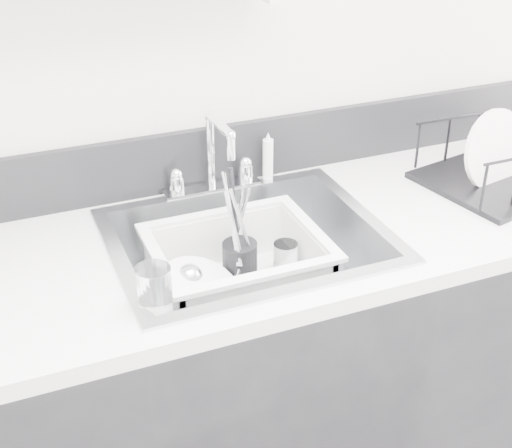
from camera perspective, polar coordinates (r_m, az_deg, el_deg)
name	(u,v)px	position (r m, az deg, el deg)	size (l,w,h in m)	color
counter_run	(249,385)	(1.95, -0.57, -12.73)	(3.20, 0.62, 0.92)	black
backsplash	(206,157)	(1.89, -4.05, 5.37)	(3.20, 0.02, 0.16)	black
sink	(248,269)	(1.72, -0.64, -3.58)	(0.64, 0.52, 0.20)	silver
faucet	(213,172)	(1.85, -3.50, 4.20)	(0.26, 0.18, 0.23)	silver
side_sprayer	(268,157)	(1.90, 0.96, 5.37)	(0.03, 0.03, 0.14)	white
wash_tub	(238,269)	(1.72, -1.48, -3.59)	(0.41, 0.33, 0.16)	white
plate_stack	(203,298)	(1.69, -4.30, -5.92)	(0.24, 0.24, 0.10)	white
utensil_cup	(240,260)	(1.76, -1.31, -2.86)	(0.09, 0.09, 0.29)	black
ladle	(217,286)	(1.70, -3.12, -4.98)	(0.27, 0.10, 0.08)	silver
tumbler_in_tub	(285,259)	(1.79, 2.37, -2.80)	(0.06, 0.06, 0.09)	white
tumbler_counter	(154,289)	(1.42, -8.14, -5.20)	(0.07, 0.07, 0.10)	white
dish_rack	(510,154)	(2.02, 19.63, 5.29)	(0.43, 0.33, 0.15)	black
bowl_small	(282,295)	(1.71, 2.11, -5.66)	(0.10, 0.10, 0.03)	white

